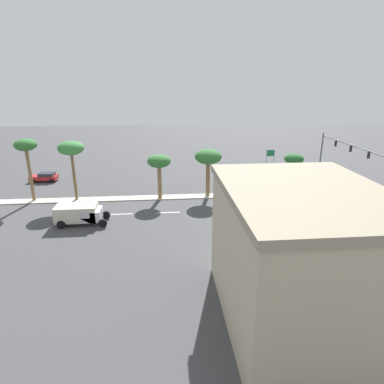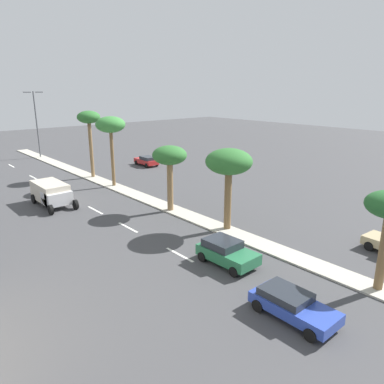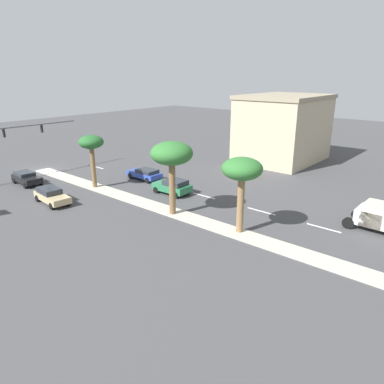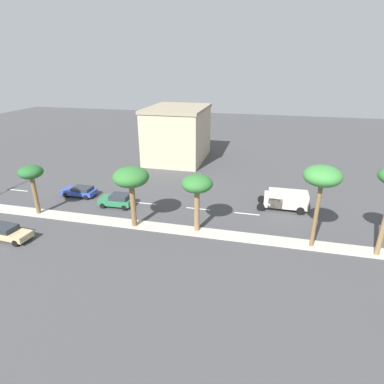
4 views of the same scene
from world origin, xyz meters
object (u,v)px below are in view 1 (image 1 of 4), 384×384
object	(u,v)px
sedan_green_left	(243,200)
box_truck	(81,213)
palm_tree_far	(159,163)
traffic_signal_gantry	(336,151)
sedan_red_center	(45,177)
palm_tree_center	(208,158)
sedan_tan_mid	(272,178)
sedan_black_leading	(325,179)
sedan_blue_outboard	(295,204)
directional_road_sign	(270,155)
palm_tree_rear	(71,149)
commercial_building	(299,256)
palm_tree_near	(26,148)
palm_tree_leading	(294,161)

from	to	relation	value
sedan_green_left	box_truck	bearing A→B (deg)	101.35
palm_tree_far	box_truck	distance (m)	12.02
traffic_signal_gantry	sedan_red_center	distance (m)	46.89
traffic_signal_gantry	palm_tree_center	xyz separation A→B (m)	(-8.00, 22.16, 1.05)
sedan_tan_mid	traffic_signal_gantry	bearing A→B (deg)	-76.37
sedan_green_left	sedan_black_leading	xyz separation A→B (m)	(8.08, -14.70, -0.07)
traffic_signal_gantry	sedan_blue_outboard	xyz separation A→B (m)	(-13.92, 12.19, -3.57)
directional_road_sign	sedan_green_left	xyz separation A→B (m)	(-17.05, 8.88, -1.80)
directional_road_sign	palm_tree_far	world-z (taller)	palm_tree_far
traffic_signal_gantry	sedan_red_center	size ratio (longest dim) A/B	4.38
sedan_red_center	traffic_signal_gantry	bearing A→B (deg)	-91.35
sedan_tan_mid	box_truck	size ratio (longest dim) A/B	0.80
directional_road_sign	sedan_black_leading	size ratio (longest dim) A/B	0.90
traffic_signal_gantry	palm_tree_rear	bearing A→B (deg)	101.66
palm_tree_rear	palm_tree_far	bearing A→B (deg)	-92.16
sedan_tan_mid	palm_tree_rear	bearing A→B (deg)	100.87
commercial_building	box_truck	size ratio (longest dim) A/B	2.25
palm_tree_center	palm_tree_near	bearing A→B (deg)	90.11
palm_tree_leading	palm_tree_center	xyz separation A→B (m)	(0.22, 11.70, 0.58)
sedan_red_center	box_truck	bearing A→B (deg)	-151.26
sedan_tan_mid	sedan_red_center	bearing A→B (deg)	83.80
palm_tree_far	sedan_blue_outboard	xyz separation A→B (m)	(-5.32, -16.48, -4.23)
sedan_tan_mid	sedan_black_leading	bearing A→B (deg)	-100.16
sedan_blue_outboard	sedan_green_left	xyz separation A→B (m)	(1.69, 6.00, 0.10)
palm_tree_rear	sedan_green_left	xyz separation A→B (m)	(-4.04, -21.49, -6.00)
palm_tree_rear	palm_tree_center	bearing A→B (deg)	-89.37
palm_tree_far	sedan_red_center	size ratio (longest dim) A/B	1.41
palm_tree_near	sedan_black_leading	size ratio (longest dim) A/B	2.01
sedan_blue_outboard	box_truck	bearing A→B (deg)	94.88
sedan_red_center	box_truck	distance (m)	19.59
sedan_black_leading	palm_tree_far	bearing A→B (deg)	100.03
traffic_signal_gantry	palm_tree_far	size ratio (longest dim) A/B	3.11
commercial_building	palm_tree_near	world-z (taller)	commercial_building
sedan_tan_mid	box_truck	world-z (taller)	box_truck
palm_tree_near	box_truck	xyz separation A→B (m)	(-8.03, -7.86, -5.84)
palm_tree_center	sedan_black_leading	bearing A→B (deg)	-78.36
palm_tree_rear	box_truck	world-z (taller)	palm_tree_rear
directional_road_sign	palm_tree_far	xyz separation A→B (m)	(-13.43, 19.35, 2.33)
palm_tree_center	palm_tree_rear	xyz separation A→B (m)	(-0.19, 17.53, 1.48)
palm_tree_far	sedan_blue_outboard	distance (m)	17.82
commercial_building	sedan_tan_mid	bearing A→B (deg)	-15.71
sedan_green_left	sedan_black_leading	distance (m)	16.78
palm_tree_leading	sedan_green_left	bearing A→B (deg)	117.39
sedan_blue_outboard	sedan_black_leading	bearing A→B (deg)	-41.67
palm_tree_leading	palm_tree_far	distance (m)	18.22
palm_tree_center	sedan_tan_mid	distance (m)	12.87
palm_tree_far	palm_tree_near	xyz separation A→B (m)	(0.56, 16.51, 2.12)
commercial_building	sedan_green_left	bearing A→B (deg)	-4.42
commercial_building	box_truck	xyz separation A→B (m)	(16.80, 17.53, -3.31)
palm_tree_leading	sedan_blue_outboard	distance (m)	7.21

